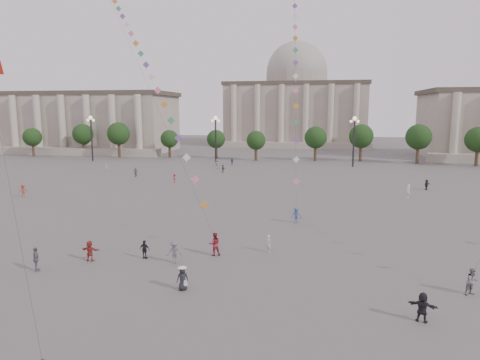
# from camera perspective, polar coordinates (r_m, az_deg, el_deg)

# --- Properties ---
(ground) EXTENTS (360.00, 360.00, 0.00)m
(ground) POSITION_cam_1_polar(r_m,az_deg,el_deg) (27.07, -6.00, -16.73)
(ground) COLOR #5E5B58
(ground) RESTS_ON ground
(hall_west) EXTENTS (84.00, 26.22, 17.20)m
(hall_west) POSITION_cam_1_polar(r_m,az_deg,el_deg) (143.03, -25.20, 7.00)
(hall_west) COLOR gray
(hall_west) RESTS_ON ground
(hall_central) EXTENTS (48.30, 34.30, 35.50)m
(hall_central) POSITION_cam_1_polar(r_m,az_deg,el_deg) (152.76, 7.46, 10.06)
(hall_central) COLOR gray
(hall_central) RESTS_ON ground
(tree_row) EXTENTS (137.12, 5.12, 8.00)m
(tree_row) POSITION_cam_1_polar(r_m,az_deg,el_deg) (101.80, 6.07, 5.56)
(tree_row) COLOR #3B2A1D
(tree_row) RESTS_ON ground
(lamp_post_far_west) EXTENTS (2.00, 0.90, 10.65)m
(lamp_post_far_west) POSITION_cam_1_polar(r_m,az_deg,el_deg) (106.88, -19.23, 6.32)
(lamp_post_far_west) COLOR #262628
(lamp_post_far_west) RESTS_ON ground
(lamp_post_mid_west) EXTENTS (2.00, 0.90, 10.65)m
(lamp_post_mid_west) POSITION_cam_1_polar(r_m,az_deg,el_deg) (95.99, -3.27, 6.55)
(lamp_post_mid_west) COLOR #262628
(lamp_post_mid_west) RESTS_ON ground
(lamp_post_mid_east) EXTENTS (2.00, 0.90, 10.65)m
(lamp_post_mid_east) POSITION_cam_1_polar(r_m,az_deg,el_deg) (93.83, 14.98, 6.19)
(lamp_post_mid_east) COLOR #262628
(lamp_post_mid_east) RESTS_ON ground
(person_crowd_0) EXTENTS (1.00, 0.55, 1.62)m
(person_crowd_0) POSITION_cam_1_polar(r_m,az_deg,el_deg) (93.72, -1.07, 2.48)
(person_crowd_0) COLOR #354B78
(person_crowd_0) RESTS_ON ground
(person_crowd_2) EXTENTS (1.30, 1.28, 1.79)m
(person_crowd_2) POSITION_cam_1_polar(r_m,az_deg,el_deg) (66.32, -26.94, -1.27)
(person_crowd_2) COLOR brown
(person_crowd_2) RESTS_ON ground
(person_crowd_3) EXTENTS (1.69, 1.02, 1.74)m
(person_crowd_3) POSITION_cam_1_polar(r_m,az_deg,el_deg) (27.18, 23.14, -15.33)
(person_crowd_3) COLOR black
(person_crowd_3) RESTS_ON ground
(person_crowd_4) EXTENTS (1.50, 1.77, 1.91)m
(person_crowd_4) POSITION_cam_1_polar(r_m,az_deg,el_deg) (89.01, -3.08, 2.20)
(person_crowd_4) COLOR #B9BAB5
(person_crowd_4) RESTS_ON ground
(person_crowd_6) EXTENTS (1.27, 0.84, 1.84)m
(person_crowd_6) POSITION_cam_1_polar(r_m,az_deg,el_deg) (34.19, -8.72, -9.48)
(person_crowd_6) COLOR #5C5D61
(person_crowd_6) RESTS_ON ground
(person_crowd_9) EXTENTS (1.32, 1.38, 1.56)m
(person_crowd_9) POSITION_cam_1_polar(r_m,az_deg,el_deg) (70.43, 23.63, -0.57)
(person_crowd_9) COLOR black
(person_crowd_9) RESTS_ON ground
(person_crowd_10) EXTENTS (0.63, 0.69, 1.58)m
(person_crowd_10) POSITION_cam_1_polar(r_m,az_deg,el_deg) (86.57, -17.37, 1.49)
(person_crowd_10) COLOR #B7B7B2
(person_crowd_10) RESTS_ON ground
(person_crowd_12) EXTENTS (1.24, 1.45, 1.58)m
(person_crowd_12) POSITION_cam_1_polar(r_m,az_deg,el_deg) (82.85, -2.28, 1.57)
(person_crowd_12) COLOR slate
(person_crowd_12) RESTS_ON ground
(person_crowd_13) EXTENTS (0.62, 0.66, 1.51)m
(person_crowd_13) POSITION_cam_1_polar(r_m,az_deg,el_deg) (36.52, 3.85, -8.44)
(person_crowd_13) COLOR silver
(person_crowd_13) RESTS_ON ground
(person_crowd_16) EXTENTS (1.09, 0.71, 1.71)m
(person_crowd_16) POSITION_cam_1_polar(r_m,az_deg,el_deg) (79.38, -13.76, 1.02)
(person_crowd_16) COLOR slate
(person_crowd_16) RESTS_ON ground
(person_crowd_17) EXTENTS (1.01, 1.11, 1.50)m
(person_crowd_17) POSITION_cam_1_polar(r_m,az_deg,el_deg) (71.74, -8.71, 0.24)
(person_crowd_17) COLOR maroon
(person_crowd_17) RESTS_ON ground
(person_crowd_19) EXTENTS (0.70, 0.82, 1.89)m
(person_crowd_19) POSITION_cam_1_polar(r_m,az_deg,el_deg) (62.77, 21.51, -1.40)
(person_crowd_19) COLOR silver
(person_crowd_19) RESTS_ON ground
(tourist_1) EXTENTS (0.94, 0.50, 1.54)m
(tourist_1) POSITION_cam_1_polar(r_m,az_deg,el_deg) (35.73, -12.59, -9.03)
(tourist_1) COLOR black
(tourist_1) RESTS_ON ground
(tourist_2) EXTENTS (1.55, 0.56, 1.65)m
(tourist_2) POSITION_cam_1_polar(r_m,az_deg,el_deg) (36.40, -19.39, -8.90)
(tourist_2) COLOR #A0322B
(tourist_2) RESTS_ON ground
(tourist_3) EXTENTS (1.03, 1.13, 1.86)m
(tourist_3) POSITION_cam_1_polar(r_m,az_deg,el_deg) (35.67, -25.55, -9.49)
(tourist_3) COLOR slate
(tourist_3) RESTS_ON ground
(kite_flyer_0) EXTENTS (1.15, 1.03, 1.95)m
(kite_flyer_0) POSITION_cam_1_polar(r_m,az_deg,el_deg) (35.65, -3.40, -8.51)
(kite_flyer_0) COLOR maroon
(kite_flyer_0) RESTS_ON ground
(kite_flyer_1) EXTENTS (1.16, 0.75, 1.70)m
(kite_flyer_1) POSITION_cam_1_polar(r_m,az_deg,el_deg) (45.92, 7.50, -4.68)
(kite_flyer_1) COLOR #374D7C
(kite_flyer_1) RESTS_ON ground
(kite_flyer_2) EXTENTS (1.09, 1.01, 1.80)m
(kite_flyer_2) POSITION_cam_1_polar(r_m,az_deg,el_deg) (32.15, 28.57, -11.81)
(kite_flyer_2) COLOR slate
(kite_flyer_2) RESTS_ON ground
(hat_person) EXTENTS (0.93, 0.83, 1.69)m
(hat_person) POSITION_cam_1_polar(r_m,az_deg,el_deg) (29.36, -7.67, -12.80)
(hat_person) COLOR black
(hat_person) RESTS_ON ground
(kite_train_west) EXTENTS (27.88, 34.56, 57.14)m
(kite_train_west) POSITION_cam_1_polar(r_m,az_deg,el_deg) (57.10, -14.28, 17.80)
(kite_train_west) COLOR #3F3F3F
(kite_train_west) RESTS_ON ground
(kite_train_mid) EXTENTS (3.61, 34.05, 56.58)m
(kite_train_mid) POSITION_cam_1_polar(r_m,az_deg,el_deg) (64.44, 7.30, 21.93)
(kite_train_mid) COLOR #3F3F3F
(kite_train_mid) RESTS_ON ground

